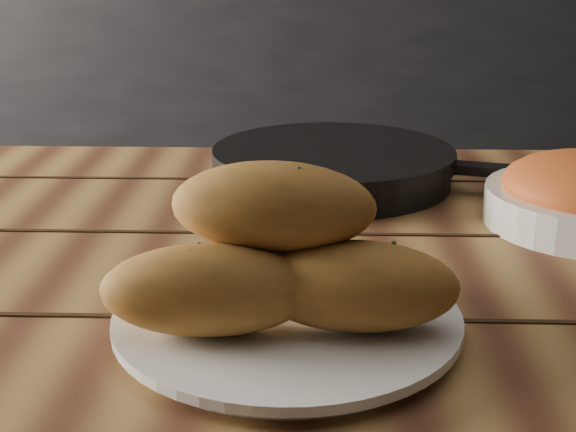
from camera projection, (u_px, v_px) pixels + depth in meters
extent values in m
cube|color=black|center=(272.00, 117.00, 2.84)|extent=(2.80, 0.60, 0.90)
cube|color=olive|center=(264.00, 290.00, 0.75)|extent=(1.51, 0.94, 0.04)
cylinder|color=white|center=(287.00, 325.00, 0.63)|extent=(0.25, 0.25, 0.01)
cylinder|color=white|center=(287.00, 316.00, 0.63)|extent=(0.27, 0.27, 0.01)
ellipsoid|color=#BA7A33|center=(208.00, 290.00, 0.58)|extent=(0.16, 0.08, 0.07)
ellipsoid|color=#BA7A33|center=(355.00, 286.00, 0.59)|extent=(0.16, 0.08, 0.07)
ellipsoid|color=#BA7A33|center=(283.00, 245.00, 0.67)|extent=(0.08, 0.15, 0.07)
ellipsoid|color=#BA7A33|center=(273.00, 206.00, 0.59)|extent=(0.16, 0.08, 0.07)
cylinder|color=black|center=(333.00, 171.00, 1.01)|extent=(0.29, 0.29, 0.03)
cylinder|color=black|center=(333.00, 156.00, 1.01)|extent=(0.30, 0.30, 0.02)
cube|color=black|center=(512.00, 171.00, 0.95)|extent=(0.14, 0.06, 0.01)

